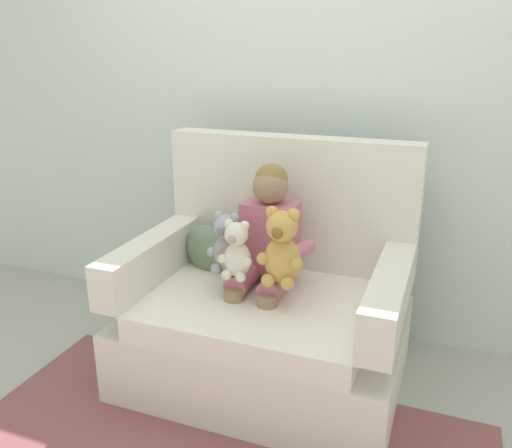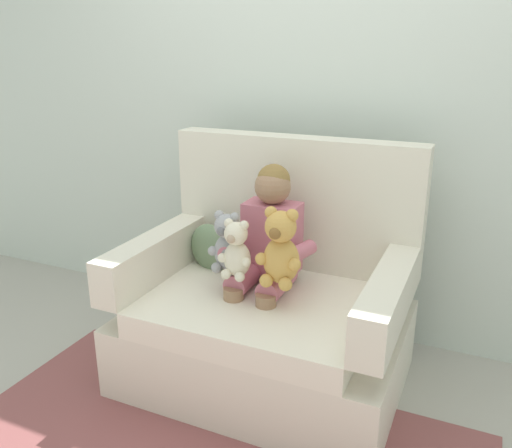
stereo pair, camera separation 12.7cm
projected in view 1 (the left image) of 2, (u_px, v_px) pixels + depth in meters
The scene contains 8 objects.
ground_plane at pixel (264, 378), 2.64m from camera, with size 8.00×8.00×0.00m, color #ADA89E.
back_wall at pixel (310, 98), 2.84m from camera, with size 6.00×0.10×2.60m, color silver.
armchair at pixel (269, 310), 2.57m from camera, with size 1.28×0.91×1.14m.
seated_child at pixel (265, 244), 2.49m from camera, with size 0.45×0.39×0.82m.
plush_cream at pixel (237, 251), 2.34m from camera, with size 0.16×0.13×0.27m.
plush_honey at pixel (282, 249), 2.27m from camera, with size 0.21×0.17×0.35m.
plush_grey at pixel (227, 244), 2.40m from camera, with size 0.17×0.14×0.29m.
throw_pillow at pixel (207, 249), 2.73m from camera, with size 0.26×0.12×0.26m, color slate.
Camera 1 is at (0.77, -2.12, 1.57)m, focal length 37.25 mm.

